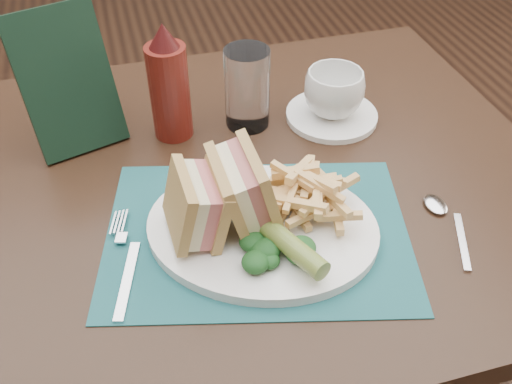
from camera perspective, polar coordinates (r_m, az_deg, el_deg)
floor at (r=1.71m, az=-4.95°, el=-7.07°), size 7.00×7.00×0.00m
table_main at (r=1.11m, az=-0.68°, el=-13.16°), size 0.90×0.75×0.75m
placemat at (r=0.75m, az=0.14°, el=-4.11°), size 0.45×0.37×0.00m
plate at (r=0.74m, az=0.62°, el=-3.66°), size 0.37×0.34×0.01m
sandwich_half_a at (r=0.69m, az=-7.64°, el=-1.61°), size 0.08×0.10×0.10m
sandwich_half_b at (r=0.70m, az=-2.80°, el=0.09°), size 0.08×0.11×0.10m
kale_garnish at (r=0.69m, az=1.70°, el=-5.70°), size 0.11×0.08×0.03m
pickle_spear at (r=0.68m, az=3.18°, el=-5.13°), size 0.07×0.12×0.03m
fries_pile at (r=0.74m, az=4.99°, el=0.16°), size 0.18×0.20×0.06m
fork at (r=0.72m, az=-13.04°, el=-6.59°), size 0.08×0.17×0.01m
spoon at (r=0.79m, az=19.06°, el=-3.26°), size 0.09×0.15×0.01m
saucer at (r=0.96m, az=7.56°, el=7.61°), size 0.17×0.17×0.01m
coffee_cup at (r=0.93m, az=7.80°, el=9.79°), size 0.13×0.13×0.08m
drinking_glass at (r=0.90m, az=-0.89°, el=10.33°), size 0.07×0.07×0.13m
ketchup_bottle at (r=0.87m, az=-8.74°, el=10.82°), size 0.07×0.07×0.19m
check_presenter at (r=0.89m, az=-18.36°, el=10.40°), size 0.15×0.11×0.21m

